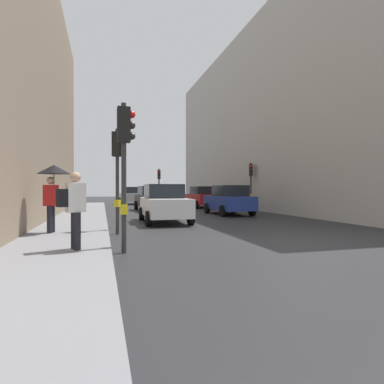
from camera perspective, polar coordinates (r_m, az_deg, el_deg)
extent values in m
plane|color=#28282B|center=(9.84, 17.85, -8.49)|extent=(120.00, 120.00, 0.00)
cube|color=gray|center=(14.21, -19.99, -5.40)|extent=(2.50, 40.00, 0.16)
cube|color=#B2ADA3|center=(30.10, 18.29, 10.95)|extent=(12.00, 31.73, 14.00)
cylinder|color=#2D2D2D|center=(11.18, -13.18, 1.84)|extent=(0.12, 0.12, 3.59)
cube|color=black|center=(11.28, -13.20, 8.33)|extent=(0.38, 0.36, 0.84)
cube|color=yellow|center=(11.19, -13.17, -1.99)|extent=(0.24, 0.25, 0.24)
sphere|color=red|center=(11.23, -12.34, 9.71)|extent=(0.18, 0.18, 0.18)
sphere|color=#2D231E|center=(11.19, -12.34, 8.40)|extent=(0.18, 0.18, 0.18)
sphere|color=#2D231E|center=(11.16, -12.34, 7.07)|extent=(0.18, 0.18, 0.18)
cylinder|color=#2D2D2D|center=(23.23, 10.46, 0.94)|extent=(0.12, 0.12, 3.42)
cube|color=black|center=(23.27, 10.46, 3.88)|extent=(0.33, 0.37, 0.84)
cube|color=yellow|center=(23.24, 10.46, -0.69)|extent=(0.24, 0.22, 0.24)
sphere|color=red|center=(23.10, 10.51, 4.55)|extent=(0.18, 0.18, 0.18)
sphere|color=#2D231E|center=(23.08, 10.51, 3.90)|extent=(0.18, 0.18, 0.18)
sphere|color=#2D231E|center=(23.07, 10.51, 3.26)|extent=(0.18, 0.18, 0.18)
cylinder|color=#2D2D2D|center=(29.50, -5.91, 0.84)|extent=(0.12, 0.12, 3.41)
cube|color=black|center=(29.53, -5.92, 3.14)|extent=(0.24, 0.30, 0.84)
cube|color=yellow|center=(29.50, -5.91, -0.43)|extent=(0.20, 0.16, 0.24)
sphere|color=red|center=(29.36, -5.85, 3.67)|extent=(0.18, 0.18, 0.18)
sphere|color=#2D231E|center=(29.34, -5.85, 3.16)|extent=(0.18, 0.18, 0.18)
sphere|color=#2D231E|center=(29.33, -5.85, 2.65)|extent=(0.18, 0.18, 0.18)
cylinder|color=#2D2D2D|center=(7.83, -12.08, 2.43)|extent=(0.12, 0.12, 3.60)
cube|color=black|center=(7.97, -12.10, 11.65)|extent=(0.31, 0.26, 0.84)
cube|color=yellow|center=(7.84, -12.07, -3.05)|extent=(0.17, 0.21, 0.24)
sphere|color=red|center=(8.05, -10.72, 13.43)|extent=(0.18, 0.18, 0.18)
sphere|color=#2D231E|center=(8.00, -10.72, 11.62)|extent=(0.18, 0.18, 0.18)
sphere|color=#2D231E|center=(7.95, -10.71, 9.78)|extent=(0.18, 0.18, 0.18)
cube|color=black|center=(23.14, -7.22, -1.51)|extent=(2.05, 4.30, 0.80)
cube|color=black|center=(23.37, -7.35, 0.28)|extent=(1.72, 2.09, 0.64)
cylinder|color=black|center=(22.05, -4.20, -2.64)|extent=(0.26, 0.65, 0.64)
cylinder|color=black|center=(21.66, -8.81, -2.71)|extent=(0.26, 0.65, 0.64)
cylinder|color=black|center=(24.67, -5.83, -2.31)|extent=(0.26, 0.65, 0.64)
cylinder|color=black|center=(24.31, -9.96, -2.36)|extent=(0.26, 0.65, 0.64)
cube|color=navy|center=(19.42, 6.51, -1.89)|extent=(1.84, 4.22, 0.80)
cube|color=black|center=(19.18, 6.80, 0.23)|extent=(1.62, 2.01, 0.64)
cylinder|color=black|center=(20.38, 2.70, -2.90)|extent=(0.23, 0.64, 0.64)
cylinder|color=black|center=(21.04, 7.35, -2.80)|extent=(0.23, 0.64, 0.64)
cylinder|color=black|center=(17.86, 5.52, -3.39)|extent=(0.23, 0.64, 0.64)
cylinder|color=black|center=(18.60, 10.69, -3.24)|extent=(0.23, 0.64, 0.64)
cube|color=silver|center=(14.76, -4.95, -2.65)|extent=(1.85, 4.22, 0.80)
cube|color=black|center=(14.99, -5.12, 0.15)|extent=(1.62, 2.02, 0.64)
cylinder|color=black|center=(13.67, -0.22, -4.59)|extent=(0.23, 0.64, 0.64)
cylinder|color=black|center=(13.32, -7.75, -4.72)|extent=(0.23, 0.64, 0.64)
cylinder|color=black|center=(16.28, -2.66, -3.76)|extent=(0.23, 0.64, 0.64)
cylinder|color=black|center=(16.00, -8.99, -3.85)|extent=(0.23, 0.64, 0.64)
cube|color=#BCBCC1|center=(33.20, -10.94, -0.90)|extent=(2.00, 4.28, 0.80)
cube|color=black|center=(33.44, -10.99, 0.35)|extent=(1.69, 2.07, 0.64)
cylinder|color=black|center=(32.01, -9.02, -1.66)|extent=(0.25, 0.65, 0.64)
cylinder|color=black|center=(31.76, -12.23, -1.69)|extent=(0.25, 0.65, 0.64)
cylinder|color=black|center=(34.67, -9.75, -1.50)|extent=(0.25, 0.65, 0.64)
cylinder|color=black|center=(34.45, -12.71, -1.52)|extent=(0.25, 0.65, 0.64)
cube|color=red|center=(26.69, 1.74, -1.23)|extent=(2.03, 4.29, 0.80)
cube|color=black|center=(26.45, 1.93, 0.31)|extent=(1.71, 2.09, 0.64)
cylinder|color=black|center=(27.69, -0.99, -2.00)|extent=(0.25, 0.65, 0.64)
cylinder|color=black|center=(28.29, 2.48, -1.94)|extent=(0.25, 0.65, 0.64)
cylinder|color=black|center=(25.13, 0.90, -2.25)|extent=(0.25, 0.65, 0.64)
cylinder|color=black|center=(25.80, 4.67, -2.18)|extent=(0.25, 0.65, 0.64)
cylinder|color=black|center=(11.12, -23.67, -4.43)|extent=(0.16, 0.16, 0.85)
cylinder|color=black|center=(10.94, -24.08, -4.51)|extent=(0.16, 0.16, 0.85)
cube|color=red|center=(10.99, -23.89, -0.55)|extent=(0.45, 0.36, 0.66)
sphere|color=tan|center=(10.99, -23.90, 1.90)|extent=(0.24, 0.24, 0.24)
cylinder|color=black|center=(10.95, -23.42, 0.76)|extent=(0.02, 0.02, 0.90)
cone|color=black|center=(10.97, -23.43, 3.74)|extent=(1.00, 1.00, 0.28)
cylinder|color=black|center=(7.90, -20.25, -6.43)|extent=(0.16, 0.16, 0.85)
cylinder|color=black|center=(7.71, -19.82, -6.60)|extent=(0.16, 0.16, 0.85)
cube|color=silver|center=(7.75, -20.06, -0.97)|extent=(0.47, 0.39, 0.66)
sphere|color=tan|center=(7.75, -20.07, 2.51)|extent=(0.24, 0.24, 0.24)
cube|color=black|center=(7.67, -22.20, -0.99)|extent=(0.29, 0.33, 0.40)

